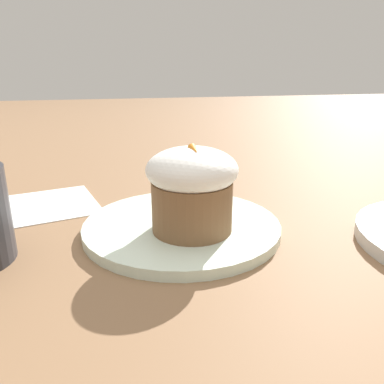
{
  "coord_description": "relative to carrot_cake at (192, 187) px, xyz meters",
  "views": [
    {
      "loc": [
        0.38,
        -0.09,
        0.17
      ],
      "look_at": [
        0.02,
        0.01,
        0.05
      ],
      "focal_mm": 35.0,
      "sensor_mm": 36.0,
      "label": 1
    }
  ],
  "objects": [
    {
      "name": "ground_plane",
      "position": [
        -0.02,
        -0.01,
        -0.06
      ],
      "size": [
        4.0,
        4.0,
        0.0
      ],
      "primitive_type": "plane",
      "color": "#846042"
    },
    {
      "name": "dessert_plate",
      "position": [
        -0.02,
        -0.01,
        -0.05
      ],
      "size": [
        0.22,
        0.22,
        0.01
      ],
      "color": "silver",
      "rests_on": "ground_plane"
    },
    {
      "name": "carrot_cake",
      "position": [
        0.0,
        0.0,
        0.0
      ],
      "size": [
        0.09,
        0.09,
        0.09
      ],
      "color": "brown",
      "rests_on": "dessert_plate"
    },
    {
      "name": "spoon",
      "position": [
        -0.04,
        -0.01,
        -0.04
      ],
      "size": [
        0.11,
        0.04,
        0.01
      ],
      "color": "silver",
      "rests_on": "dessert_plate"
    },
    {
      "name": "paper_napkin",
      "position": [
        -0.15,
        -0.15,
        -0.06
      ],
      "size": [
        0.15,
        0.14,
        0.0
      ],
      "color": "white",
      "rests_on": "ground_plane"
    }
  ]
}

